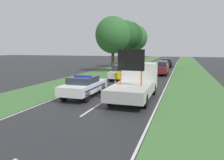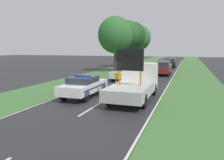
# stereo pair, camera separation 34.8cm
# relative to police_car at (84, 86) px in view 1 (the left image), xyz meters

# --- Properties ---
(ground_plane) EXTENTS (160.00, 160.00, 0.00)m
(ground_plane) POSITION_rel_police_car_xyz_m (1.72, -0.46, -0.77)
(ground_plane) COLOR #28282B
(lane_markings) EXTENTS (6.78, 68.88, 0.01)m
(lane_markings) POSITION_rel_police_car_xyz_m (1.72, 15.88, -0.77)
(lane_markings) COLOR silver
(lane_markings) RESTS_ON ground
(grass_verge_left) EXTENTS (4.63, 120.00, 0.03)m
(grass_verge_left) POSITION_rel_police_car_xyz_m (-4.04, 19.54, -0.76)
(grass_verge_left) COLOR #427038
(grass_verge_left) RESTS_ON ground
(grass_verge_right) EXTENTS (4.63, 120.00, 0.03)m
(grass_verge_right) POSITION_rel_police_car_xyz_m (7.48, 19.54, -0.76)
(grass_verge_right) COLOR #427038
(grass_verge_right) RESTS_ON ground
(police_car) EXTENTS (1.81, 4.50, 1.53)m
(police_car) POSITION_rel_police_car_xyz_m (0.00, 0.00, 0.00)
(police_car) COLOR white
(police_car) RESTS_ON ground
(work_truck) EXTENTS (2.29, 5.92, 3.26)m
(work_truck) POSITION_rel_police_car_xyz_m (3.44, 0.85, 0.31)
(work_truck) COLOR white
(work_truck) RESTS_ON ground
(road_barrier) EXTENTS (2.58, 0.08, 1.14)m
(road_barrier) POSITION_rel_police_car_xyz_m (2.00, 4.53, 0.16)
(road_barrier) COLOR black
(road_barrier) RESTS_ON ground
(police_officer) EXTENTS (0.55, 0.35, 1.55)m
(police_officer) POSITION_rel_police_car_xyz_m (1.29, 3.91, 0.15)
(police_officer) COLOR #191E38
(police_officer) RESTS_ON ground
(pedestrian_civilian) EXTENTS (0.60, 0.38, 1.68)m
(pedestrian_civilian) POSITION_rel_police_car_xyz_m (2.43, 3.74, 0.21)
(pedestrian_civilian) COLOR #232326
(pedestrian_civilian) RESTS_ON ground
(traffic_cone_near_police) EXTENTS (0.45, 0.45, 0.62)m
(traffic_cone_near_police) POSITION_rel_police_car_xyz_m (3.26, 4.56, -0.47)
(traffic_cone_near_police) COLOR black
(traffic_cone_near_police) RESTS_ON ground
(traffic_cone_centre_front) EXTENTS (0.46, 0.46, 0.63)m
(traffic_cone_centre_front) POSITION_rel_police_car_xyz_m (1.42, 0.69, -0.46)
(traffic_cone_centre_front) COLOR black
(traffic_cone_centre_front) RESTS_ON ground
(traffic_cone_near_truck) EXTENTS (0.39, 0.39, 0.54)m
(traffic_cone_near_truck) POSITION_rel_police_car_xyz_m (0.71, 5.05, -0.50)
(traffic_cone_near_truck) COLOR black
(traffic_cone_near_truck) RESTS_ON ground
(queued_car_van_white) EXTENTS (1.79, 4.26, 1.56)m
(queued_car_van_white) POSITION_rel_police_car_xyz_m (0.24, 8.86, 0.02)
(queued_car_van_white) COLOR silver
(queued_car_van_white) RESTS_ON ground
(queued_car_wagon_maroon) EXTENTS (1.90, 4.05, 1.68)m
(queued_car_wagon_maroon) POSITION_rel_police_car_xyz_m (3.67, 14.58, 0.08)
(queued_car_wagon_maroon) COLOR maroon
(queued_car_wagon_maroon) RESTS_ON ground
(queued_car_suv_grey) EXTENTS (1.84, 4.30, 1.48)m
(queued_car_suv_grey) POSITION_rel_police_car_xyz_m (3.28, 21.25, -0.02)
(queued_car_suv_grey) COLOR slate
(queued_car_suv_grey) RESTS_ON ground
(queued_car_sedan_black) EXTENTS (1.71, 4.62, 1.52)m
(queued_car_sedan_black) POSITION_rel_police_car_xyz_m (3.69, 26.73, 0.03)
(queued_car_sedan_black) COLOR black
(queued_car_sedan_black) RESTS_ON ground
(roadside_tree_near_left) EXTENTS (4.54, 4.54, 7.98)m
(roadside_tree_near_left) POSITION_rel_police_car_xyz_m (-2.78, 24.80, 4.80)
(roadside_tree_near_left) COLOR #4C3823
(roadside_tree_near_left) RESTS_ON ground
(roadside_tree_near_right) EXTENTS (4.87, 4.87, 8.03)m
(roadside_tree_near_right) POSITION_rel_police_car_xyz_m (-3.03, 30.77, 4.68)
(roadside_tree_near_right) COLOR #4C3823
(roadside_tree_near_right) RESTS_ON ground
(roadside_tree_mid_left) EXTENTS (3.67, 3.67, 7.51)m
(roadside_tree_mid_left) POSITION_rel_police_car_xyz_m (-3.38, 24.83, 4.77)
(roadside_tree_mid_left) COLOR #4C3823
(roadside_tree_mid_left) RESTS_ON ground
(roadside_tree_mid_right) EXTENTS (4.52, 4.52, 8.07)m
(roadside_tree_mid_right) POSITION_rel_police_car_xyz_m (-3.35, 23.13, 4.90)
(roadside_tree_mid_right) COLOR #4C3823
(roadside_tree_mid_right) RESTS_ON ground
(roadside_tree_far_left) EXTENTS (4.94, 4.94, 7.79)m
(roadside_tree_far_left) POSITION_rel_police_car_xyz_m (-3.15, 16.32, 4.41)
(roadside_tree_far_left) COLOR #4C3823
(roadside_tree_far_left) RESTS_ON ground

